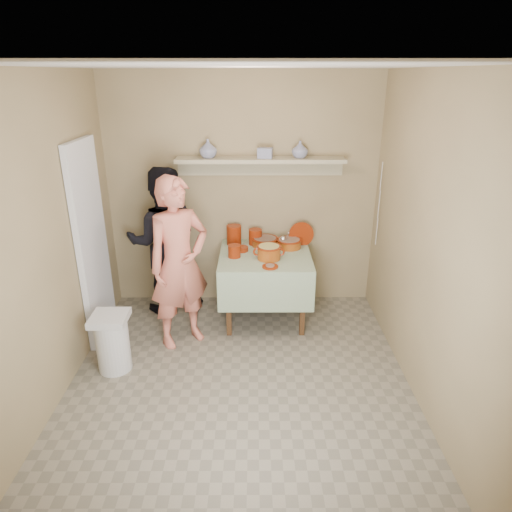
{
  "coord_description": "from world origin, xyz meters",
  "views": [
    {
      "loc": [
        0.14,
        -3.24,
        2.56
      ],
      "look_at": [
        0.15,
        0.75,
        0.95
      ],
      "focal_mm": 32.0,
      "sensor_mm": 36.0,
      "label": 1
    }
  ],
  "objects_px": {
    "person_cook": "(179,264)",
    "serving_table": "(265,264)",
    "person_helper": "(164,241)",
    "cazuela_rice": "(269,251)",
    "trash_bin": "(113,342)"
  },
  "relations": [
    {
      "from": "serving_table",
      "to": "cazuela_rice",
      "type": "height_order",
      "value": "cazuela_rice"
    },
    {
      "from": "person_cook",
      "to": "serving_table",
      "type": "xyz_separation_m",
      "value": [
        0.84,
        0.48,
        -0.21
      ]
    },
    {
      "from": "person_cook",
      "to": "person_helper",
      "type": "height_order",
      "value": "person_cook"
    },
    {
      "from": "serving_table",
      "to": "cazuela_rice",
      "type": "xyz_separation_m",
      "value": [
        0.03,
        -0.14,
        0.2
      ]
    },
    {
      "from": "trash_bin",
      "to": "person_helper",
      "type": "bearing_deg",
      "value": 76.02
    },
    {
      "from": "person_helper",
      "to": "trash_bin",
      "type": "height_order",
      "value": "person_helper"
    },
    {
      "from": "trash_bin",
      "to": "cazuela_rice",
      "type": "bearing_deg",
      "value": 29.88
    },
    {
      "from": "person_cook",
      "to": "person_helper",
      "type": "distance_m",
      "value": 0.74
    },
    {
      "from": "serving_table",
      "to": "trash_bin",
      "type": "relative_size",
      "value": 1.74
    },
    {
      "from": "serving_table",
      "to": "cazuela_rice",
      "type": "distance_m",
      "value": 0.25
    },
    {
      "from": "serving_table",
      "to": "cazuela_rice",
      "type": "relative_size",
      "value": 2.95
    },
    {
      "from": "person_cook",
      "to": "serving_table",
      "type": "height_order",
      "value": "person_cook"
    },
    {
      "from": "person_helper",
      "to": "trash_bin",
      "type": "relative_size",
      "value": 2.96
    },
    {
      "from": "person_helper",
      "to": "cazuela_rice",
      "type": "height_order",
      "value": "person_helper"
    },
    {
      "from": "person_cook",
      "to": "trash_bin",
      "type": "distance_m",
      "value": 0.94
    }
  ]
}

